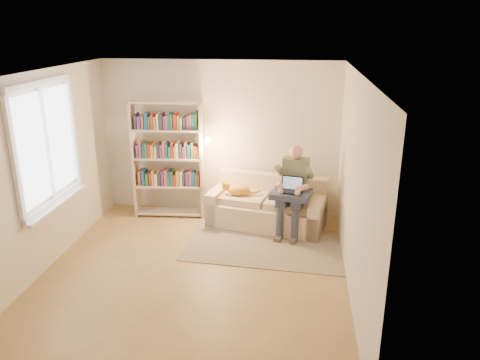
# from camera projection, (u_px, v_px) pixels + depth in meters

# --- Properties ---
(floor) EXTENTS (4.50, 4.50, 0.00)m
(floor) POSITION_uv_depth(u_px,v_px,m) (194.00, 273.00, 6.23)
(floor) COLOR olive
(floor) RESTS_ON ground
(ceiling) EXTENTS (4.00, 4.50, 0.02)m
(ceiling) POSITION_uv_depth(u_px,v_px,m) (187.00, 74.00, 5.40)
(ceiling) COLOR white
(ceiling) RESTS_ON wall_back
(wall_left) EXTENTS (0.02, 4.50, 2.60)m
(wall_left) POSITION_uv_depth(u_px,v_px,m) (40.00, 174.00, 6.05)
(wall_left) COLOR silver
(wall_left) RESTS_ON floor
(wall_right) EXTENTS (0.02, 4.50, 2.60)m
(wall_right) POSITION_uv_depth(u_px,v_px,m) (355.00, 187.00, 5.58)
(wall_right) COLOR silver
(wall_right) RESTS_ON floor
(wall_back) EXTENTS (4.00, 0.02, 2.60)m
(wall_back) POSITION_uv_depth(u_px,v_px,m) (221.00, 138.00, 7.93)
(wall_back) COLOR silver
(wall_back) RESTS_ON floor
(wall_front) EXTENTS (4.00, 0.02, 2.60)m
(wall_front) POSITION_uv_depth(u_px,v_px,m) (127.00, 271.00, 3.70)
(wall_front) COLOR silver
(wall_front) RESTS_ON floor
(window) EXTENTS (0.12, 1.52, 1.69)m
(window) POSITION_uv_depth(u_px,v_px,m) (51.00, 164.00, 6.21)
(window) COLOR white
(window) RESTS_ON wall_left
(sofa) EXTENTS (1.98, 1.20, 0.78)m
(sofa) POSITION_uv_depth(u_px,v_px,m) (267.00, 208.00, 7.64)
(sofa) COLOR beige
(sofa) RESTS_ON floor
(person) EXTENTS (0.50, 0.69, 1.39)m
(person) POSITION_uv_depth(u_px,v_px,m) (293.00, 186.00, 7.22)
(person) COLOR slate
(person) RESTS_ON sofa
(cat) EXTENTS (0.59, 0.28, 0.21)m
(cat) POSITION_uv_depth(u_px,v_px,m) (239.00, 190.00, 7.58)
(cat) COLOR #FFAF31
(cat) RESTS_ON sofa
(blanket) EXTENTS (0.67, 0.59, 0.09)m
(blanket) POSITION_uv_depth(u_px,v_px,m) (290.00, 194.00, 7.12)
(blanket) COLOR #2A324A
(blanket) RESTS_ON person
(laptop) EXTENTS (0.37, 0.32, 0.29)m
(laptop) POSITION_uv_depth(u_px,v_px,m) (291.00, 188.00, 7.10)
(laptop) COLOR black
(laptop) RESTS_ON blanket
(bookshelf) EXTENTS (1.33, 0.38, 1.99)m
(bookshelf) POSITION_uv_depth(u_px,v_px,m) (168.00, 153.00, 7.76)
(bookshelf) COLOR beige
(bookshelf) RESTS_ON floor
(rug) EXTENTS (2.49, 1.58, 0.01)m
(rug) POSITION_uv_depth(u_px,v_px,m) (268.00, 245.00, 6.98)
(rug) COLOR gray
(rug) RESTS_ON floor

